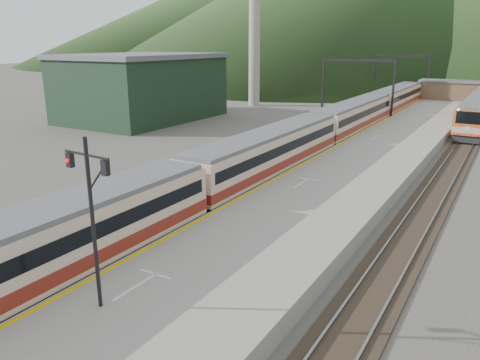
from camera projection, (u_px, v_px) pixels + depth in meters
The scene contains 16 objects.
track_main at pixel (337, 143), 48.22m from camera, with size 2.60×200.00×0.23m.
track_far at pixel (293, 138), 50.66m from camera, with size 2.60×200.00×0.23m.
track_second at pixel (458, 156), 42.59m from camera, with size 2.60×200.00×0.23m.
platform at pixel (387, 149), 43.71m from camera, with size 8.00×100.00×1.00m, color gray.
gantry_near at pixel (357, 78), 60.41m from camera, with size 9.55×0.25×8.00m.
gantry_far at pixel (401, 69), 81.03m from camera, with size 9.55×0.25×8.00m.
warehouse at pixel (142, 87), 62.35m from camera, with size 14.50×20.50×8.60m.
smokestack at pixel (255, 9), 72.87m from camera, with size 1.80×1.80×30.00m, color #9E998E.
station_shed at pixel (450, 90), 76.11m from camera, with size 9.40×4.40×3.10m.
hill_d at pixel (256, 10), 264.04m from camera, with size 200.00×200.00×55.00m, color #2D481E.
main_train at pixel (320, 131), 43.60m from camera, with size 2.99×82.04×3.66m.
signal_mast at pixel (91, 206), 15.69m from camera, with size 2.20×0.33×6.16m.
short_signal_a at pixel (4, 245), 20.63m from camera, with size 0.26×0.23×2.27m.
short_signal_b at pixel (268, 143), 41.27m from camera, with size 0.24×0.18×2.27m.
short_signal_c at pixel (106, 174), 31.73m from camera, with size 0.24×0.19×2.27m.
worker at pixel (44, 228), 24.45m from camera, with size 0.55×0.36×1.51m, color black.
Camera 1 is at (15.52, -5.80, 10.09)m, focal length 35.00 mm.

